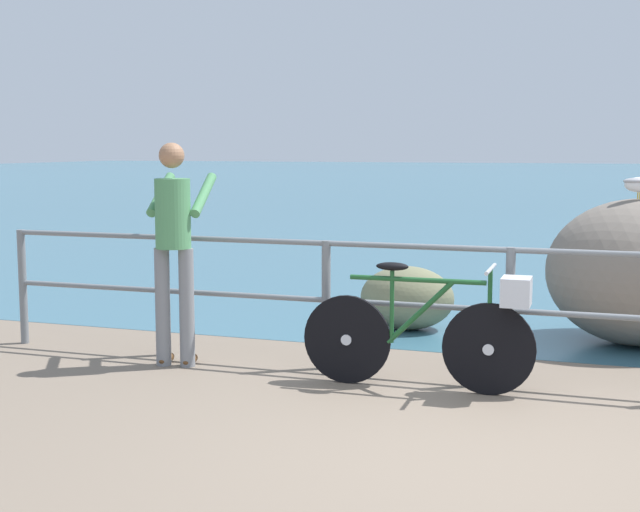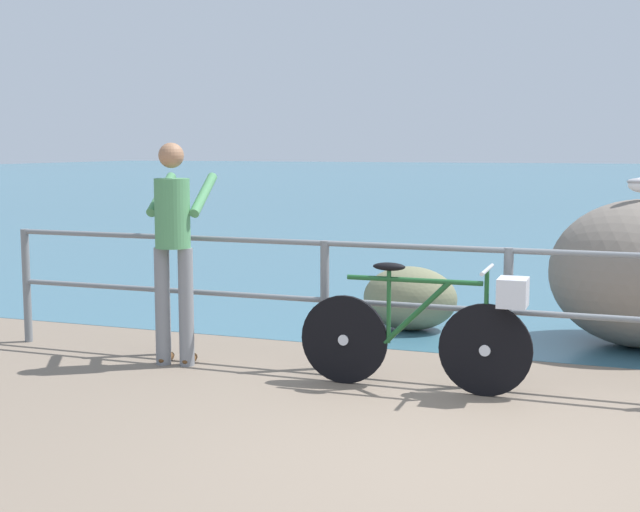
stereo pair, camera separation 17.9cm
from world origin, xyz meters
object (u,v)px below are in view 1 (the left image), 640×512
Objects in this scene: person_at_railing at (174,243)px; breakwater_boulder_left at (407,298)px; bicycle at (437,327)px; breakwater_boulder_main at (639,272)px; seagull at (640,183)px.

breakwater_boulder_left is at bearing -44.89° from person_at_railing.
person_at_railing is (-2.13, 0.07, 0.53)m from bicycle.
breakwater_boulder_left is at bearing 107.77° from bicycle.
bicycle is at bearing -71.31° from breakwater_boulder_left.
breakwater_boulder_left is (1.44, 1.98, -0.69)m from person_at_railing.
person_at_railing is 1.96× the size of breakwater_boulder_left.
bicycle is 1.87× the size of breakwater_boulder_left.
breakwater_boulder_main is (1.39, 2.06, 0.18)m from bicycle.
bicycle is 1.06× the size of breakwater_boulder_main.
bicycle is at bearing -124.05° from breakwater_boulder_main.
breakwater_boulder_main is 4.73× the size of seagull.
seagull is at bearing -70.19° from person_at_railing.
breakwater_boulder_left is 2.67× the size of seagull.
breakwater_boulder_main reaches higher than breakwater_boulder_left.
seagull is (-0.03, -0.08, 0.79)m from breakwater_boulder_main.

